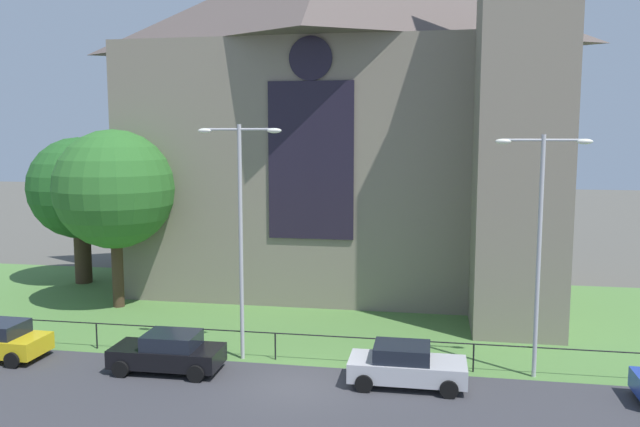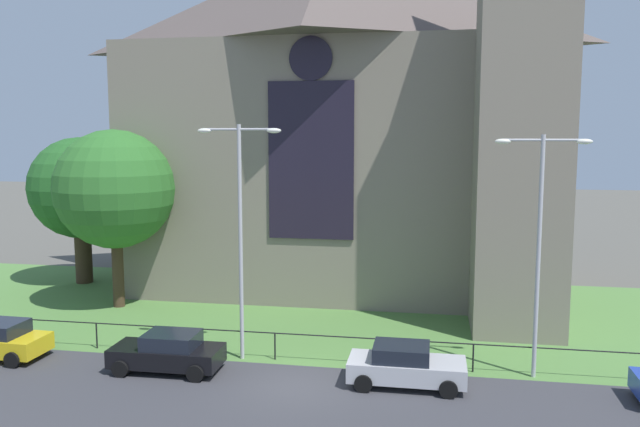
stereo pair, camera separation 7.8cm
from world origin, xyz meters
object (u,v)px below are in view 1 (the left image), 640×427
Objects in this scene: church_building at (341,113)px; tree_left_far at (80,189)px; parked_car_silver at (406,365)px; streetlamp_far at (540,227)px; parked_car_black at (168,352)px; streetlamp_near at (241,215)px; tree_left_near at (114,190)px.

church_building is 16.40m from tree_left_far.
tree_left_far is 2.11× the size of parked_car_silver.
streetlamp_far reaches higher than parked_car_black.
parked_car_black is (-4.51, -15.09, -9.53)m from church_building.
streetlamp_far is (9.22, -13.27, -4.60)m from church_building.
church_building is 2.93× the size of tree_left_far.
church_building is at bearing 124.79° from streetlamp_far.
church_building is 14.13m from streetlamp_near.
church_building is 6.16× the size of parked_car_black.
streetlamp_near reaches higher than streetlamp_far.
tree_left_near is at bearing -53.29° from parked_car_black.
streetlamp_near is at bearing 166.19° from parked_car_silver.
tree_left_far is at bearing 155.60° from streetlamp_far.
streetlamp_near is 1.04× the size of streetlamp_far.
streetlamp_far is (20.08, -6.49, -0.54)m from tree_left_near.
tree_left_near is 11.80m from parked_car_black.
streetlamp_near reaches higher than tree_left_near.
tree_left_near is at bearing -45.02° from tree_left_far.
parked_car_black is (-2.40, -1.82, -5.14)m from streetlamp_near.
church_building is 2.79× the size of tree_left_near.
parked_car_silver is at bearing -32.69° from tree_left_far.
tree_left_near reaches higher than tree_left_far.
tree_left_near reaches higher than parked_car_black.
streetlamp_near is (8.75, -6.49, -0.32)m from tree_left_near.
church_building is at bearing 80.95° from streetlamp_near.
church_building reaches higher than streetlamp_near.
parked_car_black is (6.35, -8.31, -5.46)m from tree_left_near.
streetlamp_near is 5.95m from parked_car_black.
church_building is at bearing 107.11° from parked_car_silver.
parked_car_silver is (-4.70, -1.66, -4.93)m from streetlamp_far.
streetlamp_near reaches higher than tree_left_far.
streetlamp_far is 14.70m from parked_car_black.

